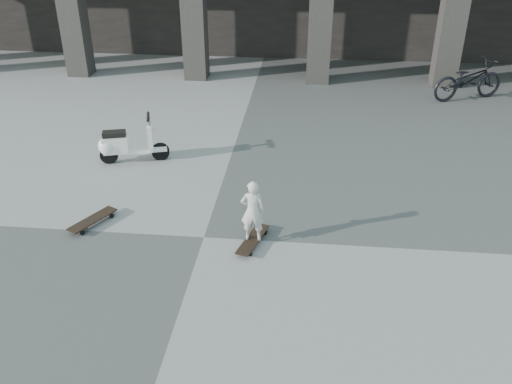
# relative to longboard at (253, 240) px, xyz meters

# --- Properties ---
(ground) EXTENTS (90.00, 90.00, 0.00)m
(ground) POSITION_rel_longboard_xyz_m (-0.80, 0.10, -0.07)
(ground) COLOR #4D4D4B
(ground) RESTS_ON ground
(longboard) EXTENTS (0.46, 0.95, 0.09)m
(longboard) POSITION_rel_longboard_xyz_m (0.00, 0.00, 0.00)
(longboard) COLOR black
(longboard) RESTS_ON ground
(skateboard_spare) EXTENTS (0.62, 0.91, 0.11)m
(skateboard_spare) POSITION_rel_longboard_xyz_m (-2.69, 0.30, 0.01)
(skateboard_spare) COLOR black
(skateboard_spare) RESTS_ON ground
(child) EXTENTS (0.38, 0.26, 1.01)m
(child) POSITION_rel_longboard_xyz_m (-0.00, 0.00, 0.52)
(child) COLOR beige
(child) RESTS_ON longboard
(scooter) EXTENTS (1.37, 0.64, 0.98)m
(scooter) POSITION_rel_longboard_xyz_m (-2.94, 2.68, 0.31)
(scooter) COLOR black
(scooter) RESTS_ON ground
(bicycle) EXTENTS (2.14, 1.44, 1.06)m
(bicycle) POSITION_rel_longboard_xyz_m (4.94, 7.40, 0.46)
(bicycle) COLOR black
(bicycle) RESTS_ON ground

